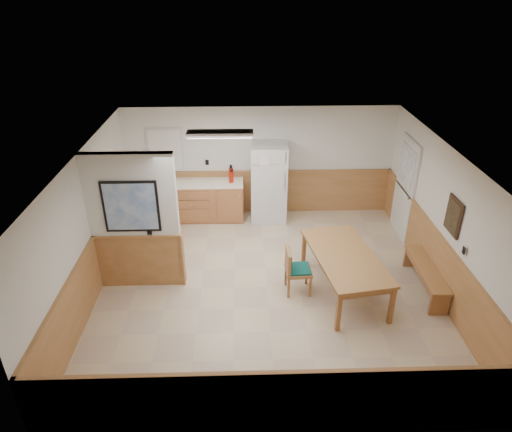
{
  "coord_description": "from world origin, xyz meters",
  "views": [
    {
      "loc": [
        -0.4,
        -6.65,
        4.97
      ],
      "look_at": [
        -0.18,
        0.4,
        1.24
      ],
      "focal_mm": 32.0,
      "sensor_mm": 36.0,
      "label": 1
    }
  ],
  "objects_px": {
    "fire_extinguisher": "(231,175)",
    "soap_bottle": "(160,178)",
    "dining_chair": "(294,267)",
    "dining_bench": "(426,273)",
    "dining_table": "(345,260)",
    "refrigerator": "(269,183)"
  },
  "relations": [
    {
      "from": "dining_table",
      "to": "soap_bottle",
      "type": "height_order",
      "value": "soap_bottle"
    },
    {
      "from": "refrigerator",
      "to": "dining_bench",
      "type": "relative_size",
      "value": 1.16
    },
    {
      "from": "dining_bench",
      "to": "fire_extinguisher",
      "type": "height_order",
      "value": "fire_extinguisher"
    },
    {
      "from": "refrigerator",
      "to": "fire_extinguisher",
      "type": "distance_m",
      "value": 0.86
    },
    {
      "from": "refrigerator",
      "to": "dining_bench",
      "type": "distance_m",
      "value": 3.84
    },
    {
      "from": "dining_bench",
      "to": "soap_bottle",
      "type": "xyz_separation_m",
      "value": [
        -5.04,
        2.85,
        0.66
      ]
    },
    {
      "from": "dining_bench",
      "to": "dining_chair",
      "type": "xyz_separation_m",
      "value": [
        -2.35,
        0.01,
        0.15
      ]
    },
    {
      "from": "dining_table",
      "to": "dining_chair",
      "type": "distance_m",
      "value": 0.89
    },
    {
      "from": "dining_table",
      "to": "dining_chair",
      "type": "xyz_separation_m",
      "value": [
        -0.88,
        0.04,
        -0.17
      ]
    },
    {
      "from": "fire_extinguisher",
      "to": "soap_bottle",
      "type": "xyz_separation_m",
      "value": [
        -1.58,
        0.07,
        -0.08
      ]
    },
    {
      "from": "refrigerator",
      "to": "fire_extinguisher",
      "type": "xyz_separation_m",
      "value": [
        -0.84,
        0.02,
        0.19
      ]
    },
    {
      "from": "dining_chair",
      "to": "fire_extinguisher",
      "type": "height_order",
      "value": "fire_extinguisher"
    },
    {
      "from": "fire_extinguisher",
      "to": "soap_bottle",
      "type": "distance_m",
      "value": 1.58
    },
    {
      "from": "dining_table",
      "to": "soap_bottle",
      "type": "distance_m",
      "value": 4.6
    },
    {
      "from": "dining_bench",
      "to": "dining_table",
      "type": "bearing_deg",
      "value": -177.28
    },
    {
      "from": "dining_chair",
      "to": "soap_bottle",
      "type": "distance_m",
      "value": 3.95
    },
    {
      "from": "refrigerator",
      "to": "soap_bottle",
      "type": "relative_size",
      "value": 8.95
    },
    {
      "from": "dining_table",
      "to": "fire_extinguisher",
      "type": "bearing_deg",
      "value": 115.93
    },
    {
      "from": "dining_bench",
      "to": "soap_bottle",
      "type": "height_order",
      "value": "soap_bottle"
    },
    {
      "from": "dining_chair",
      "to": "fire_extinguisher",
      "type": "xyz_separation_m",
      "value": [
        -1.11,
        2.77,
        0.59
      ]
    },
    {
      "from": "dining_bench",
      "to": "dining_chair",
      "type": "distance_m",
      "value": 2.35
    },
    {
      "from": "dining_table",
      "to": "dining_bench",
      "type": "distance_m",
      "value": 1.5
    }
  ]
}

